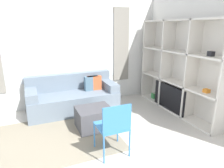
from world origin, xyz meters
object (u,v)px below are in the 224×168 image
(couch_main, at_px, (73,98))
(folding_chair, at_px, (114,125))
(shelving_unit, at_px, (179,70))
(ottoman, at_px, (94,118))

(couch_main, xyz_separation_m, folding_chair, (0.18, -1.97, 0.21))
(shelving_unit, xyz_separation_m, ottoman, (-2.06, -0.07, -0.78))
(couch_main, bearing_deg, folding_chair, -84.92)
(shelving_unit, height_order, ottoman, shelving_unit)
(shelving_unit, xyz_separation_m, folding_chair, (-2.06, -1.01, -0.47))
(ottoman, distance_m, folding_chair, 0.99)
(ottoman, relative_size, folding_chair, 0.76)
(folding_chair, bearing_deg, couch_main, -84.92)
(shelving_unit, height_order, folding_chair, shelving_unit)
(folding_chair, bearing_deg, shelving_unit, -153.88)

